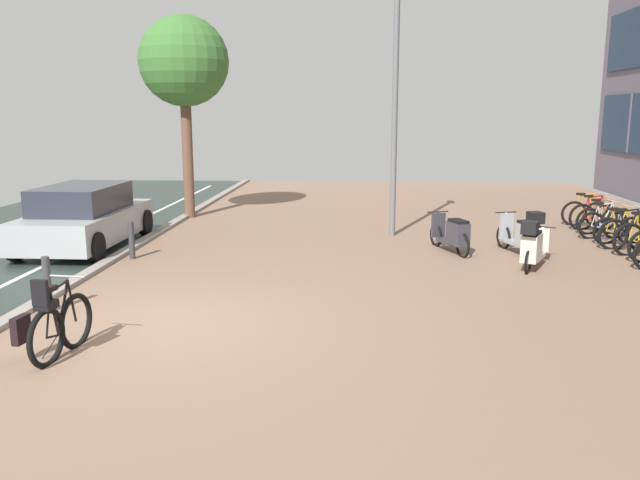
% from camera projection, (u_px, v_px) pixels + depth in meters
% --- Properties ---
extents(ground, '(21.00, 40.00, 0.13)m').
position_uv_depth(ground, '(268.00, 329.00, 9.16)').
color(ground, '#293631').
extents(bicycle_foreground, '(0.73, 1.39, 1.11)m').
position_uv_depth(bicycle_foreground, '(56.00, 326.00, 8.01)').
color(bicycle_foreground, black).
rests_on(bicycle_foreground, ground).
extents(bicycle_rack_04, '(1.38, 0.48, 1.00)m').
position_uv_depth(bicycle_rack_04, '(627.00, 234.00, 14.39)').
color(bicycle_rack_04, black).
rests_on(bicycle_rack_04, ground).
extents(bicycle_rack_05, '(1.26, 0.48, 0.92)m').
position_uv_depth(bicycle_rack_05, '(618.00, 230.00, 15.00)').
color(bicycle_rack_05, black).
rests_on(bicycle_rack_05, ground).
extents(bicycle_rack_06, '(1.32, 0.47, 0.96)m').
position_uv_depth(bicycle_rack_06, '(603.00, 225.00, 15.62)').
color(bicycle_rack_06, black).
rests_on(bicycle_rack_06, ground).
extents(bicycle_rack_07, '(1.33, 0.48, 0.97)m').
position_uv_depth(bicycle_rack_07, '(601.00, 220.00, 16.22)').
color(bicycle_rack_07, black).
rests_on(bicycle_rack_07, ground).
extents(bicycle_rack_08, '(1.35, 0.48, 0.99)m').
position_uv_depth(bicycle_rack_08, '(593.00, 216.00, 16.83)').
color(bicycle_rack_08, black).
rests_on(bicycle_rack_08, ground).
extents(bicycle_rack_09, '(1.32, 0.48, 0.96)m').
position_uv_depth(bicycle_rack_09, '(586.00, 213.00, 17.45)').
color(bicycle_rack_09, black).
rests_on(bicycle_rack_09, ground).
extents(scooter_near, '(0.82, 1.70, 0.84)m').
position_uv_depth(scooter_near, '(453.00, 234.00, 13.98)').
color(scooter_near, black).
rests_on(scooter_near, ground).
extents(scooter_mid, '(0.78, 1.67, 1.04)m').
position_uv_depth(scooter_mid, '(523.00, 234.00, 13.72)').
color(scooter_mid, black).
rests_on(scooter_mid, ground).
extents(scooter_far, '(1.01, 1.67, 1.04)m').
position_uv_depth(scooter_far, '(533.00, 246.00, 12.49)').
color(scooter_far, black).
rests_on(scooter_far, ground).
extents(parked_car_near, '(1.90, 4.13, 1.42)m').
position_uv_depth(parked_car_near, '(85.00, 218.00, 14.59)').
color(parked_car_near, '#A5AAAC').
rests_on(parked_car_near, ground).
extents(lamp_post, '(0.20, 0.52, 6.27)m').
position_uv_depth(lamp_post, '(395.00, 94.00, 15.38)').
color(lamp_post, slate).
rests_on(lamp_post, ground).
extents(street_tree, '(2.53, 2.53, 5.71)m').
position_uv_depth(street_tree, '(184.00, 63.00, 18.02)').
color(street_tree, brown).
rests_on(street_tree, ground).
extents(bollard_near, '(0.12, 0.12, 0.87)m').
position_uv_depth(bollard_near, '(47.00, 284.00, 9.81)').
color(bollard_near, '#38383D').
rests_on(bollard_near, ground).
extents(bollard_far, '(0.12, 0.12, 0.79)m').
position_uv_depth(bollard_far, '(132.00, 240.00, 13.41)').
color(bollard_far, '#38383D').
rests_on(bollard_far, ground).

